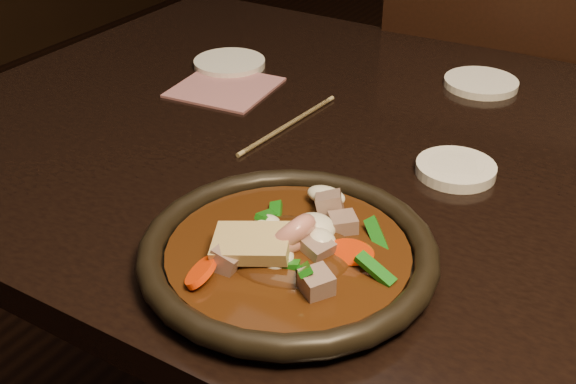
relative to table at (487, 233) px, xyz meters
The scene contains 9 objects.
table is the anchor object (origin of this frame).
chair 0.63m from the table, 105.69° to the left, with size 0.46×0.46×0.91m.
plate 0.32m from the table, 114.81° to the right, with size 0.31×0.31×0.03m.
stirfry 0.32m from the table, 114.87° to the right, with size 0.19×0.22×0.07m.
soy_dish 0.10m from the table, behind, with size 0.10×0.10×0.01m, color white.
saucer_left 0.52m from the table, 164.84° to the left, with size 0.12×0.12×0.01m, color white.
saucer_right 0.31m from the table, 112.39° to the left, with size 0.11×0.11×0.01m, color white.
chopsticks 0.31m from the table, behind, with size 0.02×0.22×0.01m.
napkin 0.46m from the table, behind, with size 0.14×0.14×0.00m, color #AD6A72.
Camera 1 is at (0.18, -0.78, 1.20)m, focal length 45.00 mm.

